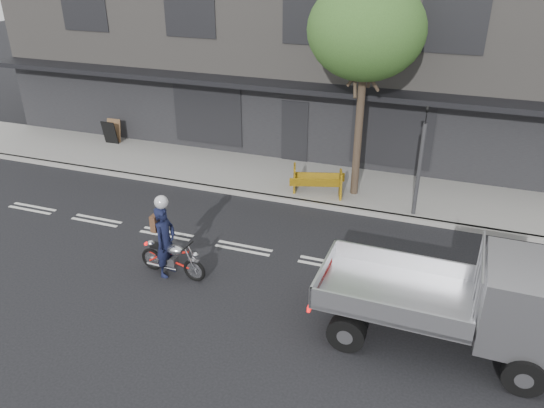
{
  "coord_description": "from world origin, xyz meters",
  "views": [
    {
      "loc": [
        4.88,
        -11.5,
        7.66
      ],
      "look_at": [
        0.65,
        0.5,
        1.24
      ],
      "focal_mm": 35.0,
      "sensor_mm": 36.0,
      "label": 1
    }
  ],
  "objects": [
    {
      "name": "sidewalk",
      "position": [
        0.0,
        4.7,
        0.07
      ],
      "size": [
        32.0,
        3.2,
        0.15
      ],
      "primitive_type": "cube",
      "color": "gray",
      "rests_on": "ground"
    },
    {
      "name": "construction_barrier",
      "position": [
        1.06,
        3.5,
        0.61
      ],
      "size": [
        1.77,
        1.1,
        0.93
      ],
      "primitive_type": null,
      "rotation": [
        0.0,
        0.0,
        0.28
      ],
      "color": "#FDB50D",
      "rests_on": "sidewalk"
    },
    {
      "name": "motorcycle",
      "position": [
        -1.2,
        -1.76,
        0.5
      ],
      "size": [
        1.88,
        0.55,
        0.97
      ],
      "rotation": [
        0.0,
        0.0,
        -0.08
      ],
      "color": "black",
      "rests_on": "ground"
    },
    {
      "name": "ground",
      "position": [
        0.0,
        0.0,
        0.0
      ],
      "size": [
        80.0,
        80.0,
        0.0
      ],
      "primitive_type": "plane",
      "color": "black",
      "rests_on": "ground"
    },
    {
      "name": "flatbed_ute",
      "position": [
        6.35,
        -2.14,
        1.32
      ],
      "size": [
        5.02,
        2.16,
        2.31
      ],
      "rotation": [
        0.0,
        0.0,
        -0.02
      ],
      "color": "black",
      "rests_on": "ground"
    },
    {
      "name": "sandwich_board",
      "position": [
        -8.04,
        5.49,
        0.62
      ],
      "size": [
        0.6,
        0.41,
        0.95
      ],
      "primitive_type": null,
      "rotation": [
        0.0,
        0.0,
        0.01
      ],
      "color": "black",
      "rests_on": "sidewalk"
    },
    {
      "name": "traffic_light_pole",
      "position": [
        4.2,
        3.35,
        1.65
      ],
      "size": [
        0.12,
        0.12,
        3.5
      ],
      "color": "#2D2D30",
      "rests_on": "ground"
    },
    {
      "name": "building_main",
      "position": [
        0.0,
        11.3,
        4.0
      ],
      "size": [
        26.0,
        10.0,
        8.0
      ],
      "primitive_type": "cube",
      "color": "slate",
      "rests_on": "ground"
    },
    {
      "name": "kerb",
      "position": [
        0.0,
        3.1,
        0.07
      ],
      "size": [
        32.0,
        0.2,
        0.15
      ],
      "primitive_type": "cube",
      "color": "gray",
      "rests_on": "ground"
    },
    {
      "name": "street_tree",
      "position": [
        2.2,
        4.2,
        5.28
      ],
      "size": [
        3.4,
        3.4,
        6.74
      ],
      "color": "#382B21",
      "rests_on": "ground"
    },
    {
      "name": "rider",
      "position": [
        -1.35,
        -1.76,
        0.94
      ],
      "size": [
        0.5,
        0.72,
        1.88
      ],
      "primitive_type": "imported",
      "rotation": [
        0.0,
        0.0,
        1.49
      ],
      "color": "black",
      "rests_on": "ground"
    }
  ]
}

